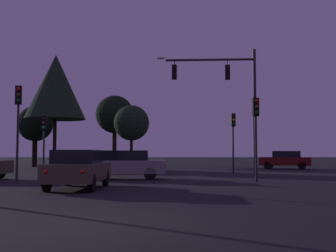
{
  "coord_description": "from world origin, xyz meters",
  "views": [
    {
      "loc": [
        1.69,
        -8.36,
        1.44
      ],
      "look_at": [
        1.48,
        13.57,
        2.8
      ],
      "focal_mm": 44.73,
      "sensor_mm": 36.0,
      "label": 1
    }
  ],
  "objects_px": {
    "traffic_light_far_side": "(256,122)",
    "car_crossing_left": "(123,164)",
    "tree_left_far": "(131,123)",
    "tree_right_cluster": "(115,115)",
    "traffic_light_corner_right": "(18,114)",
    "traffic_light_median": "(233,131)",
    "car_nearside_lane": "(79,168)",
    "car_far_lane": "(286,160)",
    "traffic_signal_mast_arm": "(228,90)",
    "tree_behind_sign": "(35,124)",
    "traffic_light_corner_left": "(44,133)",
    "car_parked_lot": "(108,161)",
    "tree_center_horizon": "(55,87)"
  },
  "relations": [
    {
      "from": "traffic_light_far_side",
      "to": "car_crossing_left",
      "type": "xyz_separation_m",
      "value": [
        -6.69,
        1.85,
        -2.1
      ]
    },
    {
      "from": "tree_left_far",
      "to": "tree_right_cluster",
      "type": "bearing_deg",
      "value": 111.95
    },
    {
      "from": "traffic_light_corner_right",
      "to": "traffic_light_median",
      "type": "relative_size",
      "value": 1.14
    },
    {
      "from": "traffic_light_far_side",
      "to": "car_nearside_lane",
      "type": "xyz_separation_m",
      "value": [
        -7.76,
        -3.83,
        -2.1
      ]
    },
    {
      "from": "car_far_lane",
      "to": "tree_left_far",
      "type": "relative_size",
      "value": 0.76
    },
    {
      "from": "traffic_signal_mast_arm",
      "to": "traffic_light_far_side",
      "type": "height_order",
      "value": "traffic_signal_mast_arm"
    },
    {
      "from": "traffic_signal_mast_arm",
      "to": "traffic_light_far_side",
      "type": "bearing_deg",
      "value": -81.93
    },
    {
      "from": "tree_behind_sign",
      "to": "tree_left_far",
      "type": "bearing_deg",
      "value": 3.26
    },
    {
      "from": "car_far_lane",
      "to": "traffic_light_corner_left",
      "type": "bearing_deg",
      "value": -151.89
    },
    {
      "from": "tree_behind_sign",
      "to": "car_nearside_lane",
      "type": "bearing_deg",
      "value": -68.04
    },
    {
      "from": "traffic_signal_mast_arm",
      "to": "tree_right_cluster",
      "type": "relative_size",
      "value": 0.98
    },
    {
      "from": "traffic_light_corner_right",
      "to": "traffic_light_far_side",
      "type": "relative_size",
      "value": 1.14
    },
    {
      "from": "traffic_light_corner_left",
      "to": "tree_right_cluster",
      "type": "bearing_deg",
      "value": 85.85
    },
    {
      "from": "car_far_lane",
      "to": "car_parked_lot",
      "type": "bearing_deg",
      "value": -158.03
    },
    {
      "from": "car_nearside_lane",
      "to": "traffic_light_corner_right",
      "type": "bearing_deg",
      "value": 136.75
    },
    {
      "from": "car_nearside_lane",
      "to": "tree_center_horizon",
      "type": "relative_size",
      "value": 0.43
    },
    {
      "from": "traffic_light_corner_left",
      "to": "tree_center_horizon",
      "type": "height_order",
      "value": "tree_center_horizon"
    },
    {
      "from": "traffic_signal_mast_arm",
      "to": "tree_center_horizon",
      "type": "bearing_deg",
      "value": 140.83
    },
    {
      "from": "traffic_light_median",
      "to": "car_parked_lot",
      "type": "distance_m",
      "value": 9.07
    },
    {
      "from": "traffic_light_corner_right",
      "to": "tree_right_cluster",
      "type": "height_order",
      "value": "tree_right_cluster"
    },
    {
      "from": "traffic_light_corner_right",
      "to": "tree_left_far",
      "type": "bearing_deg",
      "value": 80.57
    },
    {
      "from": "tree_center_horizon",
      "to": "car_far_lane",
      "type": "bearing_deg",
      "value": -2.12
    },
    {
      "from": "traffic_light_corner_right",
      "to": "tree_behind_sign",
      "type": "relative_size",
      "value": 0.78
    },
    {
      "from": "tree_center_horizon",
      "to": "tree_right_cluster",
      "type": "xyz_separation_m",
      "value": [
        3.72,
        10.88,
        -1.48
      ]
    },
    {
      "from": "traffic_signal_mast_arm",
      "to": "traffic_light_median",
      "type": "relative_size",
      "value": 1.88
    },
    {
      "from": "traffic_light_median",
      "to": "tree_center_horizon",
      "type": "bearing_deg",
      "value": 151.99
    },
    {
      "from": "traffic_signal_mast_arm",
      "to": "tree_center_horizon",
      "type": "relative_size",
      "value": 0.77
    },
    {
      "from": "tree_behind_sign",
      "to": "tree_center_horizon",
      "type": "distance_m",
      "value": 5.91
    },
    {
      "from": "car_crossing_left",
      "to": "tree_left_far",
      "type": "distance_m",
      "value": 19.07
    },
    {
      "from": "car_crossing_left",
      "to": "tree_center_horizon",
      "type": "relative_size",
      "value": 0.47
    },
    {
      "from": "car_far_lane",
      "to": "tree_left_far",
      "type": "xyz_separation_m",
      "value": [
        -13.6,
        5.34,
        3.47
      ]
    },
    {
      "from": "traffic_light_far_side",
      "to": "car_nearside_lane",
      "type": "height_order",
      "value": "traffic_light_far_side"
    },
    {
      "from": "traffic_light_corner_right",
      "to": "traffic_light_median",
      "type": "height_order",
      "value": "traffic_light_corner_right"
    },
    {
      "from": "traffic_signal_mast_arm",
      "to": "car_crossing_left",
      "type": "relative_size",
      "value": 1.64
    },
    {
      "from": "traffic_signal_mast_arm",
      "to": "traffic_light_corner_right",
      "type": "relative_size",
      "value": 1.65
    },
    {
      "from": "traffic_light_far_side",
      "to": "car_parked_lot",
      "type": "bearing_deg",
      "value": 132.29
    },
    {
      "from": "traffic_light_median",
      "to": "car_crossing_left",
      "type": "height_order",
      "value": "traffic_light_median"
    },
    {
      "from": "car_nearside_lane",
      "to": "car_crossing_left",
      "type": "height_order",
      "value": "same"
    },
    {
      "from": "car_parked_lot",
      "to": "tree_right_cluster",
      "type": "bearing_deg",
      "value": 96.45
    },
    {
      "from": "traffic_light_corner_left",
      "to": "tree_center_horizon",
      "type": "distance_m",
      "value": 11.33
    },
    {
      "from": "traffic_light_corner_left",
      "to": "tree_left_far",
      "type": "xyz_separation_m",
      "value": [
        4.06,
        14.77,
        1.63
      ]
    },
    {
      "from": "tree_left_far",
      "to": "traffic_signal_mast_arm",
      "type": "bearing_deg",
      "value": -64.83
    },
    {
      "from": "traffic_signal_mast_arm",
      "to": "traffic_light_corner_left",
      "type": "distance_m",
      "value": 11.76
    },
    {
      "from": "car_parked_lot",
      "to": "tree_behind_sign",
      "type": "xyz_separation_m",
      "value": [
        -8.74,
        10.52,
        3.35
      ]
    },
    {
      "from": "traffic_light_corner_right",
      "to": "tree_right_cluster",
      "type": "distance_m",
      "value": 27.24
    },
    {
      "from": "traffic_signal_mast_arm",
      "to": "car_crossing_left",
      "type": "height_order",
      "value": "traffic_signal_mast_arm"
    },
    {
      "from": "traffic_light_corner_right",
      "to": "tree_left_far",
      "type": "relative_size",
      "value": 0.77
    },
    {
      "from": "traffic_light_corner_left",
      "to": "tree_right_cluster",
      "type": "relative_size",
      "value": 0.47
    },
    {
      "from": "car_crossing_left",
      "to": "tree_right_cluster",
      "type": "xyz_separation_m",
      "value": [
        -3.91,
        24.98,
        4.87
      ]
    },
    {
      "from": "car_crossing_left",
      "to": "tree_left_far",
      "type": "relative_size",
      "value": 0.77
    }
  ]
}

